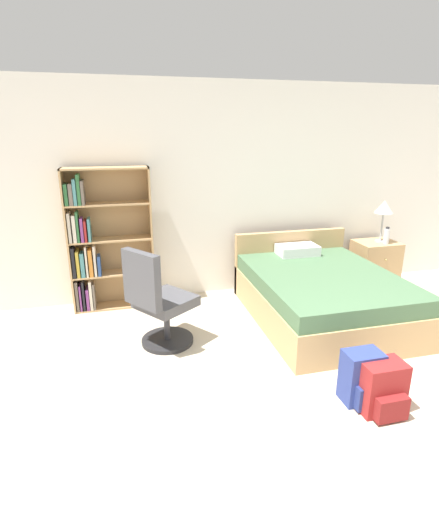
{
  "coord_description": "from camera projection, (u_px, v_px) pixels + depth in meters",
  "views": [
    {
      "loc": [
        -1.47,
        -1.58,
        2.02
      ],
      "look_at": [
        -0.58,
        1.98,
        0.87
      ],
      "focal_mm": 28.0,
      "sensor_mm": 36.0,
      "label": 1
    }
  ],
  "objects": [
    {
      "name": "bookshelf",
      "position": [
        100.0,
        242.0,
        4.57
      ],
      "size": [
        0.94,
        0.26,
        1.65
      ],
      "color": "tan",
      "rests_on": "ground_plane"
    },
    {
      "name": "backpack_blue",
      "position": [
        362.0,
        379.0,
        3.08
      ],
      "size": [
        0.29,
        0.26,
        0.42
      ],
      "color": "navy",
      "rests_on": "ground_plane"
    },
    {
      "name": "table_lamp",
      "position": [
        384.0,
        209.0,
        5.18
      ],
      "size": [
        0.23,
        0.23,
        0.56
      ],
      "color": "#B2B2B7",
      "rests_on": "nightstand"
    },
    {
      "name": "wall_back",
      "position": [
        241.0,
        191.0,
        5.01
      ],
      "size": [
        9.0,
        0.06,
        2.6
      ],
      "color": "white",
      "rests_on": "ground_plane"
    },
    {
      "name": "bed",
      "position": [
        320.0,
        293.0,
        4.48
      ],
      "size": [
        1.48,
        1.91,
        0.8
      ],
      "color": "tan",
      "rests_on": "ground_plane"
    },
    {
      "name": "ground_plane",
      "position": [
        393.0,
        482.0,
        2.41
      ],
      "size": [
        14.0,
        14.0,
        0.0
      ],
      "primitive_type": "plane",
      "color": "beige"
    },
    {
      "name": "water_bottle",
      "position": [
        387.0,
        236.0,
        5.2
      ],
      "size": [
        0.07,
        0.07,
        0.23
      ],
      "color": "silver",
      "rests_on": "nightstand"
    },
    {
      "name": "nightstand",
      "position": [
        374.0,
        263.0,
        5.42
      ],
      "size": [
        0.55,
        0.46,
        0.61
      ],
      "color": "tan",
      "rests_on": "ground_plane"
    },
    {
      "name": "backpack_red",
      "position": [
        382.0,
        389.0,
        2.97
      ],
      "size": [
        0.33,
        0.29,
        0.4
      ],
      "color": "maroon",
      "rests_on": "ground_plane"
    },
    {
      "name": "office_chair",
      "position": [
        158.0,
        303.0,
        3.8
      ],
      "size": [
        0.72,
        0.7,
        1.01
      ],
      "color": "#232326",
      "rests_on": "ground_plane"
    }
  ]
}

